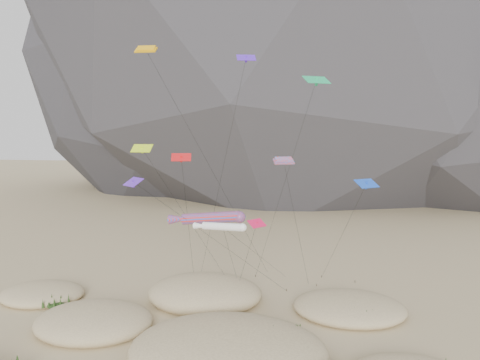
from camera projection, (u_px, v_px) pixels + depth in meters
The scene contains 8 objects.
dunes at pixel (193, 341), 42.63m from camera, with size 49.96×35.07×3.87m.
dune_grass at pixel (195, 344), 41.73m from camera, with size 41.39×27.36×1.47m.
kite_stakes at pixel (270, 282), 60.94m from camera, with size 21.80×7.86×0.30m.
rainbow_tube_kite at pixel (208, 218), 49.33m from camera, with size 11.83×15.77×11.55m.
white_tube_kite at pixel (220, 227), 43.26m from camera, with size 5.54×16.15×11.52m.
orange_parafoil at pixel (149, 55), 47.81m from camera, with size 11.90×17.71×28.45m.
multi_parafoil at pixel (284, 163), 48.06m from camera, with size 3.67×12.46×17.13m.
delta_kites at pixel (239, 146), 46.76m from camera, with size 24.66×21.40×27.66m.
Camera 1 is at (9.08, -35.49, 19.81)m, focal length 35.00 mm.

